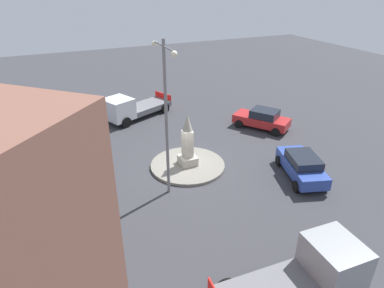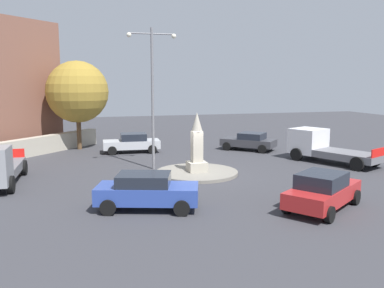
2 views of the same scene
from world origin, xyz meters
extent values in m
plane|color=#38383D|center=(0.00, 0.00, 0.00)|extent=(80.00, 80.00, 0.00)
cylinder|color=gray|center=(0.00, 0.00, 0.09)|extent=(4.65, 4.65, 0.18)
cube|color=#B2AA99|center=(0.00, 0.00, 0.45)|extent=(1.03, 1.03, 0.54)
cube|color=#B2AA99|center=(0.00, 0.00, 1.58)|extent=(0.58, 0.58, 1.73)
cone|color=#B2AA99|center=(0.00, 0.00, 2.98)|extent=(0.64, 0.64, 1.08)
cylinder|color=slate|center=(2.10, -2.03, 4.13)|extent=(0.16, 0.16, 8.26)
cylinder|color=slate|center=(1.45, -2.03, 7.91)|extent=(1.30, 0.08, 0.08)
cylinder|color=slate|center=(2.75, -2.03, 7.91)|extent=(1.30, 0.08, 0.08)
sphere|color=#F2EACC|center=(0.80, -2.03, 7.81)|extent=(0.28, 0.28, 0.28)
sphere|color=#F2EACC|center=(3.40, -2.03, 7.81)|extent=(0.28, 0.28, 0.28)
cube|color=#B22323|center=(-3.13, 7.61, 0.64)|extent=(4.46, 3.83, 0.64)
cube|color=#1E232D|center=(-2.95, 7.74, 1.26)|extent=(2.53, 2.43, 0.59)
cylinder|color=black|center=(-3.86, 6.06, 0.32)|extent=(0.65, 0.54, 0.64)
cylinder|color=black|center=(-4.84, 7.48, 0.32)|extent=(0.65, 0.54, 0.64)
cylinder|color=black|center=(-1.42, 7.75, 0.32)|extent=(0.65, 0.54, 0.64)
cylinder|color=black|center=(-2.40, 9.16, 0.32)|extent=(0.65, 0.54, 0.64)
cube|color=#38383D|center=(-6.16, -6.80, 0.60)|extent=(4.15, 4.07, 0.55)
cube|color=#1E232D|center=(-6.36, -6.61, 1.11)|extent=(2.46, 2.45, 0.48)
cylinder|color=black|center=(-4.52, -7.10, 0.32)|extent=(0.62, 0.60, 0.64)
cylinder|color=black|center=(-5.78, -8.42, 0.32)|extent=(0.62, 0.60, 0.64)
cylinder|color=black|center=(-6.55, -5.17, 0.32)|extent=(0.62, 0.60, 0.64)
cylinder|color=black|center=(-7.80, -6.49, 0.32)|extent=(0.62, 0.60, 0.64)
cube|color=#2D479E|center=(3.82, 5.66, 0.67)|extent=(4.45, 2.85, 0.69)
cube|color=#1E232D|center=(3.96, 5.62, 1.25)|extent=(2.49, 2.11, 0.49)
cylinder|color=black|center=(2.19, 5.31, 0.32)|extent=(0.68, 0.40, 0.64)
cylinder|color=black|center=(2.69, 6.90, 0.32)|extent=(0.68, 0.40, 0.64)
cylinder|color=black|center=(4.95, 4.42, 0.32)|extent=(0.68, 0.40, 0.64)
cylinder|color=black|center=(5.45, 6.01, 0.32)|extent=(0.68, 0.40, 0.64)
cube|color=#B7BABF|center=(2.57, -8.24, 0.61)|extent=(4.19, 1.94, 0.59)
cube|color=#1E232D|center=(2.41, -8.23, 1.16)|extent=(1.92, 1.68, 0.51)
cylinder|color=black|center=(4.05, -7.46, 0.32)|extent=(0.65, 0.26, 0.64)
cylinder|color=black|center=(3.95, -9.18, 0.32)|extent=(0.65, 0.26, 0.64)
cylinder|color=black|center=(1.18, -7.30, 0.32)|extent=(0.65, 0.26, 0.64)
cylinder|color=black|center=(1.09, -9.02, 0.32)|extent=(0.65, 0.26, 0.64)
cube|color=silver|center=(-8.54, -2.31, 1.25)|extent=(2.69, 2.63, 1.66)
cube|color=slate|center=(-9.75, 0.37, 0.64)|extent=(3.51, 4.44, 0.44)
cube|color=red|center=(-10.55, 2.14, 1.11)|extent=(1.83, 0.87, 0.50)
cylinder|color=black|center=(-7.53, -2.03, 0.42)|extent=(0.60, 0.88, 0.84)
cylinder|color=black|center=(-9.42, -2.88, 0.42)|extent=(0.60, 0.88, 0.84)
cylinder|color=black|center=(-9.28, 1.84, 0.42)|extent=(0.60, 0.88, 0.84)
cylinder|color=black|center=(-11.17, 0.99, 0.42)|extent=(0.60, 0.88, 0.84)
cube|color=slate|center=(10.47, -1.45, 0.65)|extent=(2.20, 3.82, 0.47)
cube|color=red|center=(10.39, -3.28, 1.14)|extent=(1.96, 0.14, 0.50)
cylinder|color=black|center=(9.57, 1.46, 0.42)|extent=(0.32, 0.85, 0.84)
cylinder|color=black|center=(9.40, -2.50, 0.42)|extent=(0.32, 0.85, 0.84)
cube|color=#B2AA99|center=(9.45, -8.91, 0.64)|extent=(9.22, 9.72, 1.28)
cylinder|color=brown|center=(6.24, -10.86, 1.39)|extent=(0.34, 0.34, 2.78)
sphere|color=olive|center=(6.24, -10.86, 4.43)|extent=(4.69, 4.69, 4.69)
camera|label=1|loc=(16.76, -7.14, 10.78)|focal=31.36mm
camera|label=2|loc=(6.61, 21.90, 5.22)|focal=38.57mm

